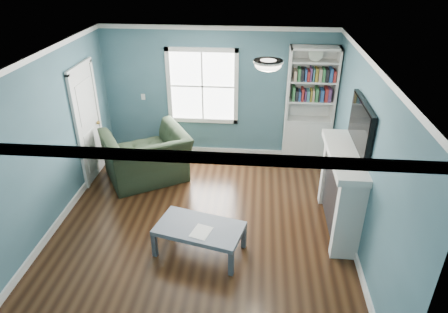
{
  "coord_description": "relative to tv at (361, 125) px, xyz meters",
  "views": [
    {
      "loc": [
        0.79,
        -4.93,
        3.89
      ],
      "look_at": [
        0.31,
        0.4,
        1.04
      ],
      "focal_mm": 32.0,
      "sensor_mm": 36.0,
      "label": 1
    }
  ],
  "objects": [
    {
      "name": "trim",
      "position": [
        -2.2,
        -0.2,
        -0.49
      ],
      "size": [
        4.5,
        5.0,
        2.6
      ],
      "color": "white",
      "rests_on": "ground"
    },
    {
      "name": "bookshelf",
      "position": [
        -0.43,
        2.1,
        -0.8
      ],
      "size": [
        0.9,
        0.35,
        2.31
      ],
      "color": "silver",
      "rests_on": "ground"
    },
    {
      "name": "light_switch",
      "position": [
        -3.7,
        2.28,
        -0.52
      ],
      "size": [
        0.08,
        0.01,
        0.12
      ],
      "primitive_type": "cube",
      "color": "white",
      "rests_on": "room_walls"
    },
    {
      "name": "room_walls",
      "position": [
        -2.2,
        -0.2,
        -0.14
      ],
      "size": [
        5.0,
        5.0,
        5.0
      ],
      "color": "#355865",
      "rests_on": "ground"
    },
    {
      "name": "ceiling_fixture",
      "position": [
        -1.3,
        -0.1,
        0.82
      ],
      "size": [
        0.38,
        0.38,
        0.15
      ],
      "color": "white",
      "rests_on": "room_walls"
    },
    {
      "name": "fireplace",
      "position": [
        -0.12,
        0.0,
        -1.09
      ],
      "size": [
        0.44,
        1.58,
        1.3
      ],
      "color": "black",
      "rests_on": "ground"
    },
    {
      "name": "window",
      "position": [
        -2.5,
        2.29,
        -0.27
      ],
      "size": [
        1.4,
        0.06,
        1.5
      ],
      "color": "white",
      "rests_on": "room_walls"
    },
    {
      "name": "tv",
      "position": [
        0.0,
        0.0,
        0.0
      ],
      "size": [
        0.06,
        1.1,
        0.65
      ],
      "primitive_type": "cube",
      "color": "black",
      "rests_on": "fireplace"
    },
    {
      "name": "floor",
      "position": [
        -2.2,
        -0.2,
        -1.72
      ],
      "size": [
        5.0,
        5.0,
        0.0
      ],
      "primitive_type": "plane",
      "color": "black",
      "rests_on": "ground"
    },
    {
      "name": "paper_sheet",
      "position": [
        -2.1,
        -0.87,
        -1.29
      ],
      "size": [
        0.32,
        0.36,
        0.0
      ],
      "primitive_type": "cube",
      "rotation": [
        0.0,
        0.0,
        -0.29
      ],
      "color": "white",
      "rests_on": "coffee_table"
    },
    {
      "name": "recliner",
      "position": [
        -3.4,
        1.15,
        -1.11
      ],
      "size": [
        1.69,
        1.53,
        1.24
      ],
      "primitive_type": "imported",
      "rotation": [
        0.0,
        0.0,
        -2.59
      ],
      "color": "black",
      "rests_on": "ground"
    },
    {
      "name": "coffee_table",
      "position": [
        -2.14,
        -0.76,
        -1.35
      ],
      "size": [
        1.31,
        0.92,
        0.43
      ],
      "rotation": [
        0.0,
        0.0,
        -0.25
      ],
      "color": "#464B54",
      "rests_on": "ground"
    },
    {
      "name": "door",
      "position": [
        -4.42,
        1.2,
        -0.65
      ],
      "size": [
        0.12,
        0.98,
        2.17
      ],
      "color": "silver",
      "rests_on": "ground"
    }
  ]
}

